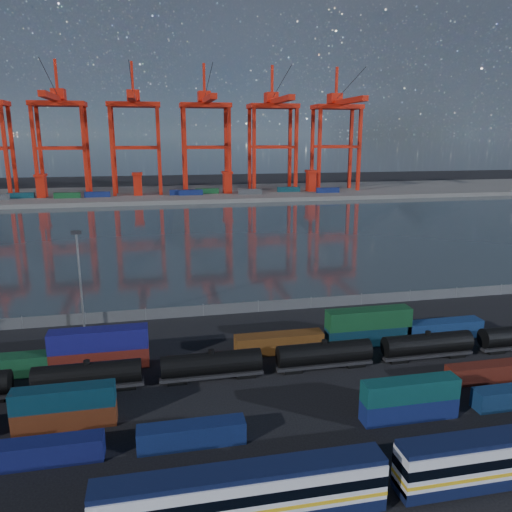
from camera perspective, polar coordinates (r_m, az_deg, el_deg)
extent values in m
plane|color=black|center=(66.49, 5.41, -14.53)|extent=(700.00, 700.00, 0.00)
plane|color=#2A363C|center=(164.86, -5.28, 2.68)|extent=(700.00, 700.00, 0.00)
cube|color=#514F4C|center=(268.19, -7.86, 7.07)|extent=(700.00, 70.00, 2.00)
cone|color=#1E2630|center=(1681.49, -19.06, 20.82)|extent=(1100.00, 1100.00, 520.00)
cone|color=#1E2630|center=(1681.89, -4.42, 20.45)|extent=(1040.00, 1040.00, 460.00)
cone|color=#1E2630|center=(1774.44, 9.25, 18.67)|extent=(960.00, 960.00, 380.00)
cone|color=#1E2630|center=(1921.58, 19.43, 16.50)|extent=(840.00, 840.00, 300.00)
cube|color=silver|center=(45.20, -1.49, -25.52)|extent=(24.16, 2.90, 3.67)
cube|color=black|center=(43.92, -1.51, -23.42)|extent=(24.16, 2.61, 0.48)
cube|color=gold|center=(45.69, -1.49, -26.27)|extent=(24.18, 2.99, 0.35)
cube|color=black|center=(44.96, -1.50, -25.14)|extent=(24.18, 2.99, 0.97)
cube|color=black|center=(48.62, 9.52, -26.20)|extent=(2.90, 1.93, 0.68)
cube|color=black|center=(52.05, 19.79, -23.83)|extent=(2.90, 1.93, 0.68)
cube|color=#0F154D|center=(56.32, -22.96, -19.90)|extent=(11.15, 2.27, 2.42)
cube|color=#0F1E4E|center=(55.19, -7.36, -19.57)|extent=(11.15, 2.27, 2.42)
cube|color=navy|center=(61.46, 17.07, -16.36)|extent=(11.15, 2.27, 2.42)
cube|color=#0D4344|center=(60.31, 17.23, -14.36)|extent=(11.15, 2.27, 2.42)
cube|color=#522310|center=(61.34, -20.94, -16.78)|extent=(10.93, 2.22, 2.37)
cube|color=#0B2A3A|center=(60.21, -21.13, -14.83)|extent=(10.93, 2.22, 2.37)
cube|color=#521910|center=(73.33, 24.83, -11.97)|extent=(10.93, 2.22, 2.37)
cube|color=#591911|center=(73.28, -17.36, -11.09)|extent=(13.15, 2.67, 2.85)
cube|color=navy|center=(72.17, -17.52, -9.03)|extent=(13.15, 2.67, 2.85)
cube|color=#5E3412|center=(74.82, 2.65, -9.91)|extent=(13.15, 2.67, 2.85)
cube|color=#0A2739|center=(79.23, 12.65, -8.87)|extent=(13.15, 2.67, 2.85)
cube|color=#124422|center=(78.19, 12.76, -6.94)|extent=(13.15, 2.67, 2.85)
cube|color=navy|center=(84.92, 20.44, -7.86)|extent=(13.15, 2.67, 2.85)
cylinder|color=black|center=(67.27, -18.68, -12.68)|extent=(13.08, 2.92, 2.92)
cylinder|color=black|center=(66.59, -18.79, -11.43)|extent=(0.80, 0.80, 0.50)
cube|color=black|center=(67.98, -18.57, -13.89)|extent=(13.58, 2.01, 0.40)
cube|color=black|center=(68.91, -22.40, -14.22)|extent=(2.51, 1.81, 0.60)
cube|color=black|center=(67.71, -14.63, -14.10)|extent=(2.51, 1.81, 0.60)
cylinder|color=black|center=(66.96, -5.12, -12.08)|extent=(13.08, 2.92, 2.92)
cylinder|color=black|center=(66.28, -5.15, -10.83)|extent=(0.80, 0.80, 0.50)
cube|color=black|center=(67.67, -5.09, -13.31)|extent=(13.58, 2.01, 0.40)
cube|color=black|center=(67.58, -9.01, -13.86)|extent=(2.51, 1.81, 0.60)
cube|color=black|center=(68.43, -1.21, -13.31)|extent=(2.51, 1.81, 0.60)
cylinder|color=black|center=(70.16, 7.79, -10.91)|extent=(13.08, 2.92, 2.92)
cylinder|color=black|center=(69.51, 7.84, -9.70)|extent=(0.80, 0.80, 0.50)
cube|color=black|center=(70.84, 7.75, -12.09)|extent=(13.58, 2.01, 0.40)
cube|color=black|center=(69.76, 4.14, -12.79)|extent=(2.51, 1.81, 0.60)
cube|color=black|center=(72.54, 11.19, -11.94)|extent=(2.51, 1.81, 0.60)
cylinder|color=black|center=(76.44, 18.98, -9.44)|extent=(13.08, 2.92, 2.92)
cylinder|color=black|center=(75.84, 19.07, -8.32)|extent=(0.80, 0.80, 0.50)
cube|color=black|center=(77.06, 18.88, -10.54)|extent=(13.58, 2.01, 0.40)
cube|color=black|center=(75.13, 15.82, -11.29)|extent=(2.51, 1.81, 0.60)
cube|color=black|center=(79.51, 21.72, -10.34)|extent=(2.51, 1.81, 0.60)
cube|color=black|center=(83.10, 25.50, -9.67)|extent=(2.51, 1.81, 0.60)
cube|color=#595B5E|center=(90.95, 0.26, -5.81)|extent=(160.00, 0.06, 2.00)
cylinder|color=slate|center=(91.91, -25.14, -6.89)|extent=(0.12, 0.12, 2.20)
cylinder|color=slate|center=(90.01, -18.91, -6.73)|extent=(0.12, 0.12, 2.20)
cylinder|color=slate|center=(89.20, -12.50, -6.48)|extent=(0.12, 0.12, 2.20)
cylinder|color=slate|center=(89.51, -6.06, -6.15)|extent=(0.12, 0.12, 2.20)
cylinder|color=slate|center=(90.92, 0.26, -5.75)|extent=(0.12, 0.12, 2.20)
cylinder|color=slate|center=(93.38, 6.30, -5.30)|extent=(0.12, 0.12, 2.20)
cylinder|color=slate|center=(96.82, 11.96, -4.83)|extent=(0.12, 0.12, 2.20)
cylinder|color=slate|center=(101.14, 17.18, -4.35)|extent=(0.12, 0.12, 2.20)
cylinder|color=slate|center=(106.22, 21.93, -3.88)|extent=(0.12, 0.12, 2.20)
cylinder|color=slate|center=(111.97, 26.21, -3.44)|extent=(0.12, 0.12, 2.20)
cylinder|color=slate|center=(86.03, -19.42, -2.87)|extent=(0.36, 0.36, 16.00)
cube|color=black|center=(84.15, -19.87, 2.56)|extent=(1.60, 0.40, 0.60)
cube|color=red|center=(263.37, -26.67, 10.42)|extent=(1.62, 1.62, 45.62)
cube|color=red|center=(275.15, -26.03, 10.57)|extent=(1.62, 1.62, 45.62)
cube|color=red|center=(260.47, -23.93, 10.67)|extent=(1.62, 1.62, 45.62)
cube|color=red|center=(272.38, -23.41, 10.80)|extent=(1.62, 1.62, 45.62)
cube|color=red|center=(256.83, -18.98, 11.07)|extent=(1.62, 1.62, 45.62)
cube|color=red|center=(268.90, -18.67, 11.18)|extent=(1.62, 1.62, 45.62)
cube|color=red|center=(258.35, -21.52, 11.38)|extent=(22.30, 1.42, 1.42)
cube|color=red|center=(270.35, -21.10, 11.48)|extent=(22.30, 1.42, 1.42)
cube|color=red|center=(264.66, -21.70, 15.86)|extent=(25.34, 14.19, 2.23)
cube|color=red|center=(252.80, -22.22, 16.43)|extent=(3.04, 48.66, 2.53)
cube|color=red|center=(268.94, -21.64, 16.80)|extent=(6.08, 8.11, 5.07)
cube|color=red|center=(267.58, -21.87, 18.44)|extent=(1.22, 1.22, 16.22)
cylinder|color=black|center=(250.96, -22.47, 18.06)|extent=(0.24, 41.73, 13.77)
cube|color=red|center=(255.60, -16.11, 11.26)|extent=(1.62, 1.62, 45.62)
cube|color=red|center=(267.73, -15.92, 11.36)|extent=(1.62, 1.62, 45.62)
cube|color=red|center=(254.96, -11.01, 11.53)|extent=(1.62, 1.62, 45.62)
cube|color=red|center=(267.12, -11.05, 11.62)|extent=(1.62, 1.62, 45.62)
cube|color=red|center=(254.97, -13.59, 11.92)|extent=(22.30, 1.42, 1.42)
cube|color=red|center=(267.13, -13.52, 11.99)|extent=(22.30, 1.42, 1.42)
cube|color=red|center=(261.36, -13.82, 16.45)|extent=(25.34, 14.19, 2.23)
cube|color=red|center=(249.34, -13.93, 17.06)|extent=(3.04, 48.66, 2.53)
cube|color=red|center=(265.69, -13.85, 17.39)|extent=(6.08, 8.11, 5.07)
cube|color=red|center=(264.32, -13.96, 19.06)|extent=(1.22, 1.22, 16.22)
cylinder|color=black|center=(247.48, -14.05, 18.74)|extent=(0.24, 41.73, 13.77)
cube|color=red|center=(255.47, -8.10, 11.65)|extent=(1.62, 1.62, 45.62)
cube|color=red|center=(267.61, -8.28, 11.73)|extent=(1.62, 1.62, 45.62)
cube|color=red|center=(257.88, -3.05, 11.78)|extent=(1.62, 1.62, 45.62)
cube|color=red|center=(269.91, -3.45, 11.86)|extent=(1.62, 1.62, 45.62)
cube|color=red|center=(256.37, -5.58, 12.24)|extent=(22.30, 1.42, 1.42)
cube|color=red|center=(268.46, -5.87, 12.29)|extent=(22.30, 1.42, 1.42)
cube|color=red|center=(262.73, -5.84, 16.74)|extent=(25.34, 14.19, 2.23)
cube|color=red|center=(250.77, -5.54, 17.36)|extent=(3.04, 48.66, 2.53)
cube|color=red|center=(267.04, -5.96, 17.67)|extent=(6.08, 8.11, 5.07)
cube|color=red|center=(265.67, -5.95, 19.34)|extent=(1.22, 1.22, 16.22)
cylinder|color=black|center=(248.93, -5.52, 19.03)|extent=(0.24, 41.73, 13.77)
cube|color=red|center=(260.10, -0.22, 11.82)|extent=(1.62, 1.62, 45.62)
cube|color=red|center=(272.03, -0.74, 11.90)|extent=(1.62, 1.62, 45.62)
cube|color=red|center=(265.42, 4.60, 11.81)|extent=(1.62, 1.62, 45.62)
cube|color=red|center=(277.12, 3.89, 11.90)|extent=(1.62, 1.62, 45.62)
cube|color=red|center=(262.47, 2.22, 12.32)|extent=(22.30, 1.42, 1.42)
cube|color=red|center=(274.30, 1.60, 12.39)|extent=(22.30, 1.42, 1.42)
cube|color=red|center=(268.68, 1.94, 16.74)|extent=(25.34, 14.19, 2.23)
cube|color=red|center=(257.01, 2.61, 17.32)|extent=(3.04, 48.66, 2.53)
cube|color=red|center=(272.90, 1.74, 17.65)|extent=(6.08, 8.11, 5.07)
cube|color=red|center=(271.56, 1.85, 19.28)|extent=(1.22, 1.22, 16.22)
cylinder|color=black|center=(255.21, 2.77, 18.94)|extent=(0.24, 41.73, 13.77)
cube|color=red|center=(269.23, 7.25, 11.77)|extent=(1.62, 1.62, 45.62)
cube|color=red|center=(280.77, 6.44, 11.87)|extent=(1.62, 1.62, 45.62)
cube|color=red|center=(277.21, 11.71, 11.66)|extent=(1.62, 1.62, 45.62)
cube|color=red|center=(288.43, 10.75, 11.77)|extent=(1.62, 1.62, 45.62)
cube|color=red|center=(272.96, 9.54, 12.20)|extent=(22.30, 1.42, 1.42)
cube|color=red|center=(284.35, 8.64, 12.29)|extent=(22.30, 1.42, 1.42)
cube|color=red|center=(278.94, 9.24, 16.46)|extent=(25.34, 14.19, 2.23)
cube|color=red|center=(267.71, 10.22, 16.98)|extent=(3.04, 48.66, 2.53)
cube|color=red|center=(283.00, 8.98, 17.36)|extent=(6.08, 8.11, 5.07)
cube|color=red|center=(281.71, 9.19, 18.92)|extent=(1.22, 1.22, 16.22)
cylinder|color=black|center=(265.98, 10.49, 18.53)|extent=(0.24, 41.73, 13.77)
cube|color=navy|center=(252.79, -7.48, 7.21)|extent=(12.00, 2.44, 2.60)
cube|color=navy|center=(263.88, 8.20, 7.46)|extent=(12.00, 2.44, 2.60)
cube|color=navy|center=(253.90, -8.48, 7.21)|extent=(12.00, 2.44, 2.60)
cube|color=#0C3842|center=(263.20, -25.28, 6.28)|extent=(12.00, 2.44, 2.60)
cube|color=#3F4244|center=(254.74, -0.71, 7.38)|extent=(12.00, 2.44, 2.60)
cube|color=#144C23|center=(254.80, -20.76, 6.50)|extent=(12.00, 2.44, 2.60)
cube|color=navy|center=(254.34, -17.68, 6.73)|extent=(12.00, 2.44, 2.60)
cube|color=#144C23|center=(258.31, -5.63, 7.40)|extent=(12.00, 2.44, 2.60)
cube|color=#0C3842|center=(265.66, 3.74, 7.61)|extent=(12.00, 2.44, 2.60)
cube|color=red|center=(262.29, -23.30, 7.27)|extent=(4.00, 6.00, 10.00)
cube|color=red|center=(261.84, -23.42, 8.46)|extent=(5.00, 7.00, 1.20)
cube|color=red|center=(257.13, -13.36, 7.90)|extent=(4.00, 6.00, 10.00)
cube|color=red|center=(256.67, -13.43, 9.12)|extent=(5.00, 7.00, 1.20)
cube|color=red|center=(259.78, -3.30, 8.30)|extent=(4.00, 6.00, 10.00)
cube|color=red|center=(259.33, -3.31, 9.51)|extent=(5.00, 7.00, 1.20)
cube|color=red|center=(270.01, 6.30, 8.44)|extent=(4.00, 6.00, 10.00)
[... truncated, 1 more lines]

